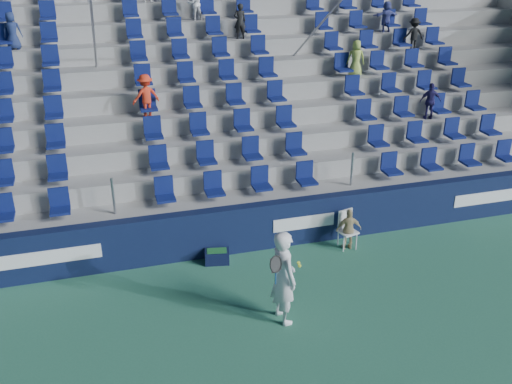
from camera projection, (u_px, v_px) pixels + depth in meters
ground at (285, 325)px, 11.42m from camera, size 70.00×70.00×0.00m
sponsor_wall at (244, 228)px, 13.94m from camera, size 24.00×0.32×1.20m
grandstand at (202, 111)px, 17.76m from camera, size 24.00×8.17×6.63m
tennis_player at (284, 277)px, 11.21m from camera, size 0.70×0.80×2.01m
line_judge_chair at (346, 226)px, 14.15m from camera, size 0.51×0.52×0.96m
line_judge at (349, 229)px, 14.02m from camera, size 0.66×0.37×1.07m
ball_bin at (217, 256)px, 13.56m from camera, size 0.63×0.47×0.32m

